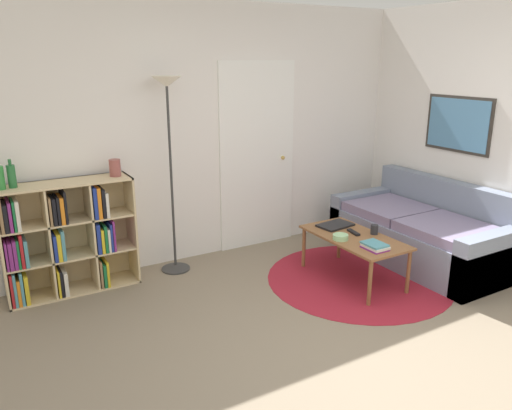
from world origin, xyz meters
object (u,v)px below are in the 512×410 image
object	(u,v)px
laptop	(335,225)
vase_on_shelf	(115,168)
bookshelf	(63,238)
floor_lamp	(168,116)
bottle_middle	(12,176)
bowl	(341,237)
cup	(374,230)
couch	(425,233)
bottle_left	(0,177)
coffee_table	(354,240)

from	to	relation	value
laptop	vase_on_shelf	xyz separation A→B (m)	(-1.93, 0.79, 0.65)
bookshelf	laptop	bearing A→B (deg)	-18.11
floor_lamp	bottle_middle	size ratio (longest dim) A/B	7.93
bowl	bottle_middle	world-z (taller)	bottle_middle
bottle_middle	laptop	bearing A→B (deg)	-16.14
cup	vase_on_shelf	bearing A→B (deg)	151.03
couch	bottle_middle	world-z (taller)	bottle_middle
laptop	bowl	distance (m)	0.38
couch	bowl	distance (m)	1.19
bottle_middle	vase_on_shelf	bearing A→B (deg)	-0.68
laptop	bottle_middle	xyz separation A→B (m)	(-2.78, 0.80, 0.67)
laptop	bottle_left	xyz separation A→B (m)	(-2.87, 0.79, 0.67)
floor_lamp	couch	xyz separation A→B (m)	(2.39, -1.05, -1.26)
coffee_table	vase_on_shelf	xyz separation A→B (m)	(-1.90, 1.11, 0.70)
bottle_middle	bowl	bearing A→B (deg)	-23.65
cup	bottle_left	world-z (taller)	bottle_left
bookshelf	cup	distance (m)	2.86
coffee_table	vase_on_shelf	distance (m)	2.31
bookshelf	couch	xyz separation A→B (m)	(3.41, -1.09, -0.23)
coffee_table	cup	size ratio (longest dim) A/B	11.43
bookshelf	coffee_table	world-z (taller)	bookshelf
laptop	floor_lamp	bearing A→B (deg)	151.90
couch	bookshelf	bearing A→B (deg)	162.26
vase_on_shelf	bottle_middle	bearing A→B (deg)	179.32
couch	vase_on_shelf	size ratio (longest dim) A/B	11.97
couch	bowl	world-z (taller)	couch
bottle_left	floor_lamp	bearing A→B (deg)	-1.31
laptop	vase_on_shelf	size ratio (longest dim) A/B	2.39
laptop	vase_on_shelf	distance (m)	2.19
coffee_table	laptop	world-z (taller)	laptop
bowl	bottle_left	distance (m)	2.96
bowl	cup	xyz separation A→B (m)	(0.37, -0.05, 0.02)
floor_lamp	bookshelf	bearing A→B (deg)	177.60
couch	coffee_table	xyz separation A→B (m)	(-1.00, -0.03, 0.12)
bookshelf	bowl	distance (m)	2.51
bottle_left	vase_on_shelf	xyz separation A→B (m)	(0.94, 0.01, -0.02)
couch	vase_on_shelf	bearing A→B (deg)	159.47
bottle_middle	bottle_left	bearing A→B (deg)	-170.08
couch	coffee_table	size ratio (longest dim) A/B	1.76
couch	cup	world-z (taller)	couch
couch	bowl	bearing A→B (deg)	-178.46
bottle_left	bookshelf	bearing A→B (deg)	1.30
floor_lamp	bottle_middle	distance (m)	1.43
bookshelf	floor_lamp	xyz separation A→B (m)	(1.03, -0.04, 1.02)
bookshelf	cup	xyz separation A→B (m)	(2.61, -1.17, -0.03)
bookshelf	bowl	bearing A→B (deg)	-26.63
cup	vase_on_shelf	world-z (taller)	vase_on_shelf
coffee_table	bottle_middle	distance (m)	3.06
laptop	cup	distance (m)	0.41
floor_lamp	vase_on_shelf	world-z (taller)	floor_lamp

